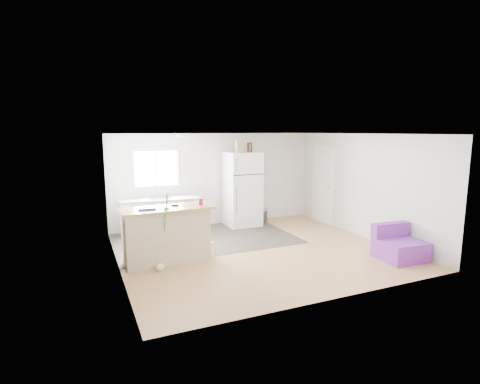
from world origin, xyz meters
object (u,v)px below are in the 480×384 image
Objects in this scene: purple_seat at (399,247)px; refrigerator at (242,189)px; cardboard_box at (239,147)px; bottle_right at (251,147)px; cooler at (258,215)px; mop at (161,258)px; red_cup at (201,202)px; kitchen_cabinets at (161,215)px; peninsula at (167,235)px; cleaner_jug at (209,250)px; bottle_left at (248,147)px; blue_tray at (147,208)px.

refrigerator is at bearing 119.50° from purple_seat.
cardboard_box is 0.38m from bottle_right.
cooler is 3.94m from purple_seat.
red_cup is at bearing 12.01° from mop.
mop is 11.68× the size of red_cup.
kitchen_cabinets reaches higher than peninsula.
purple_seat is 7.16× the size of red_cup.
bottle_right is (2.71, 2.04, 1.51)m from peninsula.
kitchen_cabinets is 5.37m from purple_seat.
cooler is 3.08m from cleaner_jug.
refrigerator reaches higher than purple_seat.
mop is 3.91m from cardboard_box.
red_cup reaches higher than cleaner_jug.
mop is (-4.36, 1.24, -0.01)m from purple_seat.
refrigerator is at bearing 158.28° from bottle_left.
blue_tray is 3.81m from bottle_right.
bottle_left is (0.26, 0.00, -0.02)m from cardboard_box.
purple_seat is 3.43× the size of bottle_right.
cleaner_jug is 1.40× the size of bottle_left.
cleaner_jug is at bearing -132.16° from bottle_right.
refrigerator reaches higher than red_cup.
bottle_right is at bearing 177.80° from cooler.
cleaner_jug is at bearing -18.08° from red_cup.
bottle_right reaches higher than mop.
mop is (-0.20, -0.38, -0.30)m from peninsula.
mop reaches higher than kitchen_cabinets.
purple_seat is (4.17, -1.61, -0.29)m from peninsula.
cleaner_jug is 0.25× the size of mop.
peninsula is at bearing 179.65° from red_cup.
cardboard_box reaches higher than bottle_left.
purple_seat is at bearing -23.20° from peninsula.
bottle_right is at bearing 28.69° from mop.
refrigerator reaches higher than cooler.
bottle_right is at bearing 33.94° from blue_tray.
cooler is (0.52, 0.13, -0.78)m from refrigerator.
cardboard_box is (2.69, 1.98, 1.00)m from blue_tray.
bottle_left is (-1.57, 3.57, 1.80)m from purple_seat.
mop is at bearing -140.11° from bottle_left.
cleaner_jug is at bearing 159.18° from purple_seat.
kitchen_cabinets is 2.87m from bottle_right.
red_cup is at bearing 159.44° from purple_seat.
kitchen_cabinets is 1.39× the size of mop.
bottle_left reaches higher than kitchen_cabinets.
peninsula is 1.24× the size of mop.
red_cup is (-0.14, 0.05, 0.96)m from cleaner_jug.
peninsula is 3.71m from bottle_right.
mop is at bearing -97.64° from kitchen_cabinets.
bottle_left is (2.60, 1.96, 1.51)m from peninsula.
bottle_left is (2.27, -0.18, 1.61)m from kitchen_cabinets.
cleaner_jug is (0.49, -2.19, -0.28)m from kitchen_cabinets.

